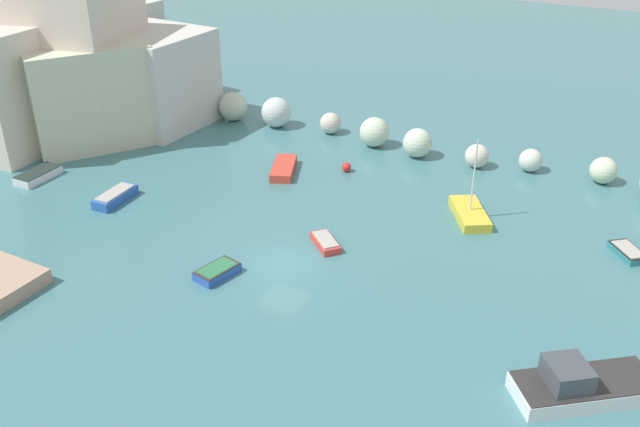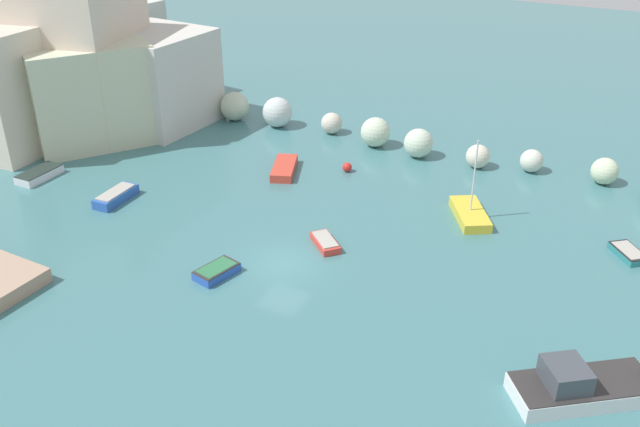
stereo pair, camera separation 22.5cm
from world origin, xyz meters
TOP-DOWN VIEW (x-y plane):
  - cove_water at (0.00, 0.00)m, footprint 160.00×160.00m
  - cliff_headland_left at (-28.01, 12.07)m, footprint 25.07×23.00m
  - rock_breakwater at (0.72, 18.23)m, footprint 42.50×3.55m
  - channel_buoy at (-2.12, 12.84)m, footprint 0.68×0.68m
  - moored_boat_0 at (7.75, 10.02)m, footprint 3.60×4.40m
  - moored_boat_1 at (17.11, 9.79)m, footprint 2.44×2.59m
  - moored_boat_2 at (16.55, -3.42)m, footprint 6.24×5.50m
  - moored_boat_3 at (-21.06, 15.24)m, footprint 2.71×4.36m
  - moored_boat_4 at (-13.57, 1.60)m, footprint 1.43×3.36m
  - moored_boat_6 at (-6.07, 10.66)m, footprint 2.85×4.17m
  - moored_boat_7 at (1.27, 2.82)m, footprint 2.51×2.40m
  - moored_boat_8 at (-2.52, -2.73)m, footprint 1.85×2.65m
  - moored_boat_9 at (-20.79, 1.80)m, footprint 1.52×3.19m

SIDE VIEW (x-z plane):
  - cove_water at x=0.00m, z-range 0.00..0.00m
  - moored_boat_1 at x=17.11m, z-range 0.01..0.44m
  - moored_boat_7 at x=1.27m, z-range -0.01..0.48m
  - moored_boat_8 at x=-2.52m, z-range 0.01..0.55m
  - moored_boat_9 at x=-20.79m, z-range 0.00..0.60m
  - moored_boat_6 at x=-6.07m, z-range 0.00..0.60m
  - moored_boat_3 at x=-21.06m, z-range 0.01..0.63m
  - moored_boat_0 at x=7.75m, z-range -2.30..2.96m
  - channel_buoy at x=-2.12m, z-range 0.00..0.68m
  - moored_boat_4 at x=-13.57m, z-range -0.01..0.70m
  - moored_boat_2 at x=16.55m, z-range -0.30..1.51m
  - rock_breakwater at x=0.72m, z-range -0.18..2.38m
  - cliff_headland_left at x=-28.01m, z-range -1.72..11.41m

